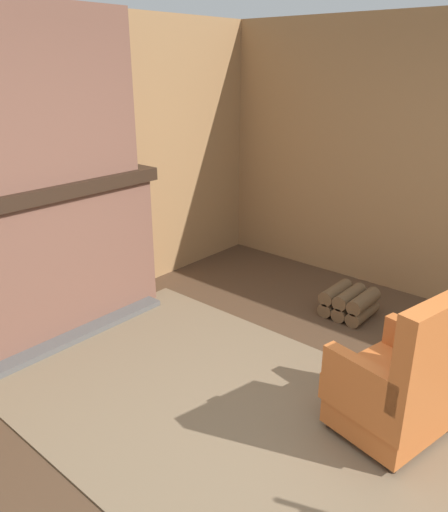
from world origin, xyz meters
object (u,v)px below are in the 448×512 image
firewood_stack (349,302)px  oil_lamp_vase (10,175)px  armchair (401,385)px  decorative_plate_on_mantel (34,168)px  storage_case (88,164)px

firewood_stack → oil_lamp_vase: bearing=-131.0°
armchair → decorative_plate_on_mantel: bearing=24.6°
armchair → oil_lamp_vase: (-2.83, -0.86, 1.03)m
oil_lamp_vase → storage_case: size_ratio=1.27×
oil_lamp_vase → decorative_plate_on_mantel: bearing=95.3°
oil_lamp_vase → storage_case: oil_lamp_vase is taller
firewood_stack → storage_case: size_ratio=2.06×
firewood_stack → oil_lamp_vase: oil_lamp_vase is taller
armchair → storage_case: 3.01m
firewood_stack → storage_case: (-1.84, -1.42, 1.26)m
armchair → firewood_stack: (-0.98, 1.26, -0.24)m
armchair → oil_lamp_vase: 3.13m
oil_lamp_vase → decorative_plate_on_mantel: (-0.02, 0.21, 0.02)m
armchair → decorative_plate_on_mantel: 3.11m
armchair → decorative_plate_on_mantel: (-2.85, -0.64, 1.05)m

